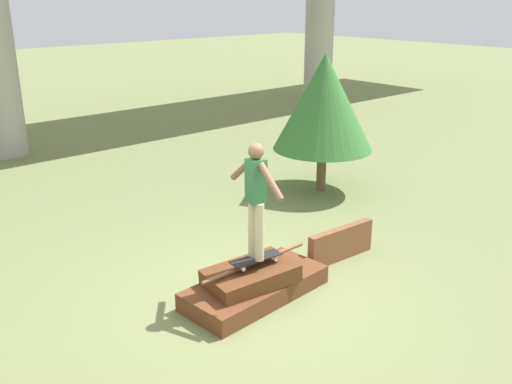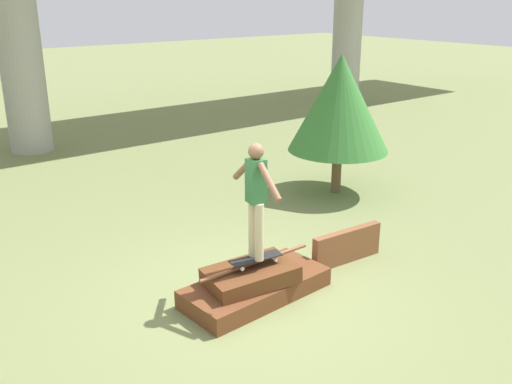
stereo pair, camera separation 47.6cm
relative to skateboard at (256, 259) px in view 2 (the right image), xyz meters
name	(u,v)px [view 2 (the right image)]	position (x,y,z in m)	size (l,w,h in m)	color
ground_plane	(256,296)	(0.05, 0.07, -0.63)	(80.00, 80.00, 0.00)	olive
scrap_pile	(254,284)	(0.02, 0.06, -0.42)	(2.17, 1.08, 0.56)	brown
scrap_plank_loose	(347,246)	(1.88, 0.07, -0.36)	(1.32, 0.22, 0.54)	brown
skateboard	(256,259)	(0.00, 0.00, 0.00)	(0.78, 0.30, 0.09)	black
skater	(256,194)	(0.00, 0.00, 0.95)	(0.24, 1.16, 1.61)	#C6B78E
tree_behind_left	(340,103)	(4.17, 2.58, 1.29)	(2.11, 2.11, 2.93)	brown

